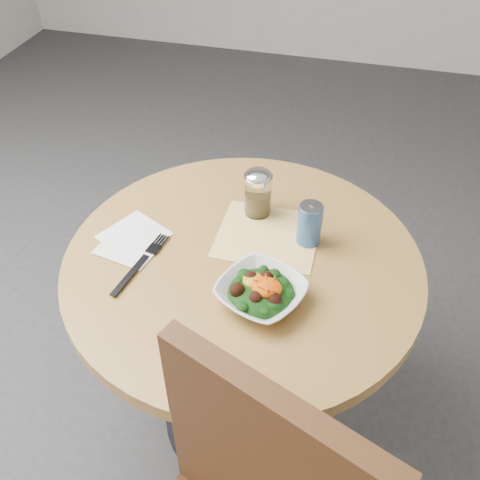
# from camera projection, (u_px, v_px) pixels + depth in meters

# --- Properties ---
(ground) EXTENTS (6.00, 6.00, 0.00)m
(ground) POSITION_uv_depth(u_px,v_px,m) (242.00, 414.00, 1.84)
(ground) COLOR #303033
(ground) RESTS_ON ground
(table) EXTENTS (0.90, 0.90, 0.75)m
(table) POSITION_uv_depth(u_px,v_px,m) (243.00, 309.00, 1.47)
(table) COLOR black
(table) RESTS_ON ground
(cloth_napkin) EXTENTS (0.26, 0.24, 0.00)m
(cloth_napkin) POSITION_uv_depth(u_px,v_px,m) (268.00, 235.00, 1.40)
(cloth_napkin) COLOR #F4A20C
(cloth_napkin) RESTS_ON table
(paper_napkins) EXTENTS (0.20, 0.22, 0.00)m
(paper_napkins) POSITION_uv_depth(u_px,v_px,m) (133.00, 239.00, 1.38)
(paper_napkins) COLOR white
(paper_napkins) RESTS_ON table
(salad_bowl) EXTENTS (0.25, 0.25, 0.07)m
(salad_bowl) POSITION_uv_depth(u_px,v_px,m) (261.00, 292.00, 1.22)
(salad_bowl) COLOR silver
(salad_bowl) RESTS_ON table
(fork) EXTENTS (0.06, 0.23, 0.00)m
(fork) POSITION_uv_depth(u_px,v_px,m) (142.00, 262.00, 1.32)
(fork) COLOR black
(fork) RESTS_ON table
(spice_shaker) EXTENTS (0.08, 0.08, 0.14)m
(spice_shaker) POSITION_uv_depth(u_px,v_px,m) (258.00, 193.00, 1.43)
(spice_shaker) COLOR silver
(spice_shaker) RESTS_ON table
(beverage_can) EXTENTS (0.06, 0.06, 0.12)m
(beverage_can) POSITION_uv_depth(u_px,v_px,m) (310.00, 224.00, 1.34)
(beverage_can) COLOR #0D3895
(beverage_can) RESTS_ON table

